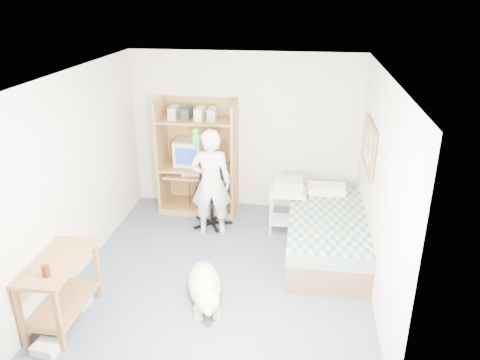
{
  "coord_description": "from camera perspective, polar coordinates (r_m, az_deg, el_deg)",
  "views": [
    {
      "loc": [
        0.91,
        -5.05,
        3.36
      ],
      "look_at": [
        0.13,
        0.51,
        1.05
      ],
      "focal_mm": 35.0,
      "sensor_mm": 36.0,
      "label": 1
    }
  ],
  "objects": [
    {
      "name": "corkboard",
      "position": [
        6.31,
        15.47,
        3.92
      ],
      "size": [
        0.04,
        0.94,
        0.66
      ],
      "color": "olive",
      "rests_on": "wall_right"
    },
    {
      "name": "printer",
      "position": [
        6.78,
        5.91,
        -0.63
      ],
      "size": [
        0.42,
        0.32,
        0.18
      ],
      "primitive_type": "cube",
      "rotation": [
        0.0,
        0.0,
        0.0
      ],
      "color": "#B4B5AF",
      "rests_on": "printer_cart"
    },
    {
      "name": "pencil_cup",
      "position": [
        7.28,
        -2.67,
        1.93
      ],
      "size": [
        0.08,
        0.08,
        0.12
      ],
      "primitive_type": "cylinder",
      "color": "yellow",
      "rests_on": "computer_hutch"
    },
    {
      "name": "crt_monitor",
      "position": [
        7.42,
        -6.29,
        3.44
      ],
      "size": [
        0.44,
        0.47,
        0.4
      ],
      "rotation": [
        0.0,
        0.0,
        0.06
      ],
      "color": "beige",
      "rests_on": "computer_hutch"
    },
    {
      "name": "computer_hutch",
      "position": [
        7.42,
        -5.05,
        2.29
      ],
      "size": [
        1.2,
        0.63,
        1.8
      ],
      "color": "olive",
      "rests_on": "floor"
    },
    {
      "name": "floor",
      "position": [
        6.13,
        -1.91,
        -10.85
      ],
      "size": [
        4.0,
        4.0,
        0.0
      ],
      "primitive_type": "plane",
      "color": "#454D5D",
      "rests_on": "ground"
    },
    {
      "name": "floor_box_b",
      "position": [
        5.8,
        -18.88,
        -13.99
      ],
      "size": [
        0.22,
        0.25,
        0.08
      ],
      "primitive_type": "cube",
      "rotation": [
        0.0,
        0.0,
        -0.19
      ],
      "color": "beige",
      "rests_on": "floor"
    },
    {
      "name": "person",
      "position": [
        6.64,
        -3.57,
        -0.38
      ],
      "size": [
        0.63,
        0.45,
        1.59
      ],
      "primitive_type": "imported",
      "rotation": [
        0.0,
        0.0,
        3.27
      ],
      "color": "silver",
      "rests_on": "floor"
    },
    {
      "name": "floor_box_a",
      "position": [
        5.29,
        -22.51,
        -18.4
      ],
      "size": [
        0.27,
        0.23,
        0.1
      ],
      "primitive_type": "cube",
      "rotation": [
        0.0,
        0.0,
        -0.12
      ],
      "color": "white",
      "rests_on": "floor"
    },
    {
      "name": "dog",
      "position": [
        5.51,
        -4.29,
        -12.82
      ],
      "size": [
        0.58,
        1.15,
        0.44
      ],
      "rotation": [
        0.0,
        0.0,
        0.28
      ],
      "color": "beige",
      "rests_on": "floor"
    },
    {
      "name": "side_desk",
      "position": [
        5.4,
        -21.09,
        -11.43
      ],
      "size": [
        0.5,
        1.0,
        0.75
      ],
      "color": "brown",
      "rests_on": "floor"
    },
    {
      "name": "ceiling",
      "position": [
        5.2,
        -2.27,
        12.84
      ],
      "size": [
        3.6,
        4.0,
        0.02
      ],
      "primitive_type": "cube",
      "color": "white",
      "rests_on": "wall_back"
    },
    {
      "name": "wall_left",
      "position": [
        6.11,
        -18.95,
        0.9
      ],
      "size": [
        0.02,
        4.0,
        2.5
      ],
      "primitive_type": "cube",
      "color": "silver",
      "rests_on": "floor"
    },
    {
      "name": "keyboard",
      "position": [
        7.34,
        -5.38,
        0.77
      ],
      "size": [
        0.47,
        0.22,
        0.03
      ],
      "primitive_type": "cube",
      "rotation": [
        0.0,
        0.0,
        0.14
      ],
      "color": "beige",
      "rests_on": "computer_hutch"
    },
    {
      "name": "printer_cart",
      "position": [
        6.91,
        5.81,
        -2.94
      ],
      "size": [
        0.53,
        0.42,
        0.63
      ],
      "rotation": [
        0.0,
        0.0,
        0.0
      ],
      "color": "white",
      "rests_on": "floor"
    },
    {
      "name": "drink_glass",
      "position": [
        5.01,
        -22.58,
        -10.19
      ],
      "size": [
        0.08,
        0.08,
        0.12
      ],
      "primitive_type": "cylinder",
      "color": "#42150A",
      "rests_on": "side_desk"
    },
    {
      "name": "wall_back",
      "position": [
        7.42,
        0.6,
        5.85
      ],
      "size": [
        3.6,
        0.02,
        2.5
      ],
      "primitive_type": "cube",
      "color": "silver",
      "rests_on": "floor"
    },
    {
      "name": "bed",
      "position": [
        6.46,
        10.52,
        -6.44
      ],
      "size": [
        1.02,
        2.02,
        0.66
      ],
      "color": "brown",
      "rests_on": "floor"
    },
    {
      "name": "wall_right",
      "position": [
        5.54,
        16.57,
        -0.98
      ],
      "size": [
        0.02,
        4.0,
        2.5
      ],
      "primitive_type": "cube",
      "color": "silver",
      "rests_on": "floor"
    },
    {
      "name": "parrot",
      "position": [
        6.47,
        -5.42,
        5.16
      ],
      "size": [
        0.12,
        0.21,
        0.32
      ],
      "rotation": [
        0.0,
        0.0,
        0.13
      ],
      "color": "#159519",
      "rests_on": "person"
    },
    {
      "name": "office_chair",
      "position": [
        7.1,
        -3.45,
        -2.8
      ],
      "size": [
        0.54,
        0.54,
        0.96
      ],
      "rotation": [
        0.0,
        0.0,
        0.13
      ],
      "color": "black",
      "rests_on": "floor"
    }
  ]
}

